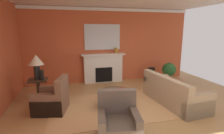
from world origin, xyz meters
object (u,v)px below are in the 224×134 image
armchair_near_window (53,100)px  armchair_facing_fireplace (118,125)px  table_lamp (36,62)px  vase_on_side_table (42,75)px  fireplace (103,69)px  mantel_mirror (102,37)px  side_table (39,89)px  vase_mantel_right (116,51)px  potted_plant (169,71)px  coffee_table (116,96)px  sofa (173,94)px  vase_tall_corner (151,74)px

armchair_near_window → armchair_facing_fireplace: (1.36, -1.64, 0.00)m
table_lamp → vase_on_side_table: (0.15, -0.12, -0.37)m
fireplace → mantel_mirror: 1.31m
table_lamp → side_table: bearing=180.0°
table_lamp → armchair_facing_fireplace: bearing=-53.5°
vase_mantel_right → potted_plant: size_ratio=0.28×
armchair_near_window → coffee_table: bearing=-4.6°
vase_mantel_right → sofa: bearing=-69.0°
mantel_mirror → vase_mantel_right: size_ratio=6.30×
fireplace → vase_tall_corner: size_ratio=3.09×
fireplace → side_table: size_ratio=2.57×
armchair_near_window → vase_tall_corner: (3.92, 2.07, -0.02)m
vase_on_side_table → vase_tall_corner: vase_on_side_table is taller
vase_mantel_right → vase_on_side_table: bearing=-149.2°
mantel_mirror → side_table: (-2.33, -1.67, -1.48)m
sofa → vase_tall_corner: 2.44m
armchair_facing_fireplace → table_lamp: (-1.82, 2.45, 0.92)m
potted_plant → vase_tall_corner: bearing=145.9°
armchair_facing_fireplace → side_table: bearing=126.5°
fireplace → table_lamp: (-2.33, -1.55, 0.65)m
sofa → vase_on_side_table: vase_on_side_table is taller
mantel_mirror → sofa: 3.58m
side_table → vase_tall_corner: size_ratio=1.20×
coffee_table → table_lamp: size_ratio=1.33×
armchair_facing_fireplace → mantel_mirror: bearing=83.0°
armchair_near_window → vase_mantel_right: size_ratio=4.11×
mantel_mirror → potted_plant: mantel_mirror is taller
mantel_mirror → fireplace: bearing=-90.0°
sofa → side_table: 4.05m
armchair_near_window → potted_plant: (4.52, 1.66, 0.19)m
fireplace → vase_mantel_right: bearing=-5.1°
armchair_near_window → potted_plant: size_ratio=1.16×
fireplace → vase_tall_corner: fireplace is taller
vase_tall_corner → fireplace: bearing=171.7°
side_table → armchair_facing_fireplace: bearing=-53.5°
coffee_table → vase_tall_corner: bearing=45.2°
armchair_facing_fireplace → side_table: 3.06m
armchair_near_window → vase_tall_corner: armchair_near_window is taller
sofa → armchair_facing_fireplace: armchair_facing_fireplace is taller
fireplace → vase_mantel_right: (0.55, -0.05, 0.76)m
fireplace → table_lamp: size_ratio=2.40×
coffee_table → side_table: side_table is taller
fireplace → armchair_facing_fireplace: fireplace is taller
vase_tall_corner → potted_plant: potted_plant is taller
coffee_table → potted_plant: potted_plant is taller
armchair_facing_fireplace → side_table: size_ratio=1.36×
fireplace → vase_mantel_right: 0.94m
sofa → vase_tall_corner: sofa is taller
vase_on_side_table → vase_mantel_right: bearing=30.8°
sofa → table_lamp: 4.16m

